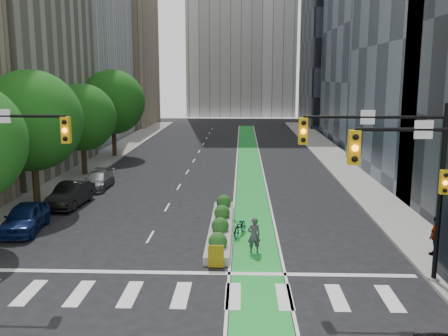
# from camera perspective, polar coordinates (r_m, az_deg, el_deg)

# --- Properties ---
(ground) EXTENTS (160.00, 160.00, 0.00)m
(ground) POSITION_cam_1_polar(r_m,az_deg,el_deg) (20.94, -4.56, -13.12)
(ground) COLOR black
(ground) RESTS_ON ground
(sidewalk_left) EXTENTS (3.60, 90.00, 0.15)m
(sidewalk_left) POSITION_cam_1_polar(r_m,az_deg,el_deg) (46.99, -15.43, -0.04)
(sidewalk_left) COLOR gray
(sidewalk_left) RESTS_ON ground
(sidewalk_right) EXTENTS (3.60, 90.00, 0.15)m
(sidewalk_right) POSITION_cam_1_polar(r_m,az_deg,el_deg) (45.81, 14.00, -0.24)
(sidewalk_right) COLOR gray
(sidewalk_right) RESTS_ON ground
(bike_lane_paint) EXTENTS (2.20, 70.00, 0.01)m
(bike_lane_paint) POSITION_cam_1_polar(r_m,az_deg,el_deg) (49.76, 2.85, 0.82)
(bike_lane_paint) COLOR green
(bike_lane_paint) RESTS_ON ground
(building_tan_far) EXTENTS (14.00, 16.00, 26.00)m
(building_tan_far) POSITION_cam_1_polar(r_m,az_deg,el_deg) (88.04, -12.95, 13.28)
(building_tan_far) COLOR tan
(building_tan_far) RESTS_ON ground
(building_dark_end) EXTENTS (14.00, 18.00, 28.00)m
(building_dark_end) POSITION_cam_1_polar(r_m,az_deg,el_deg) (89.00, 13.96, 13.85)
(building_dark_end) COLOR black
(building_dark_end) RESTS_ON ground
(tree_mid) EXTENTS (6.40, 6.40, 8.78)m
(tree_mid) POSITION_cam_1_polar(r_m,az_deg,el_deg) (33.89, -21.14, 5.06)
(tree_mid) COLOR black
(tree_mid) RESTS_ON ground
(tree_midfar) EXTENTS (5.60, 5.60, 7.76)m
(tree_midfar) POSITION_cam_1_polar(r_m,az_deg,el_deg) (43.28, -15.91, 5.57)
(tree_midfar) COLOR black
(tree_midfar) RESTS_ON ground
(tree_far) EXTENTS (6.60, 6.60, 9.00)m
(tree_far) POSITION_cam_1_polar(r_m,az_deg,el_deg) (52.82, -12.62, 7.36)
(tree_far) COLOR black
(tree_far) RESTS_ON ground
(signal_right) EXTENTS (5.82, 0.51, 7.20)m
(signal_right) POSITION_cam_1_polar(r_m,az_deg,el_deg) (20.83, 19.83, -0.01)
(signal_right) COLOR black
(signal_right) RESTS_ON ground
(median_planter) EXTENTS (1.20, 10.26, 1.10)m
(median_planter) POSITION_cam_1_polar(r_m,az_deg,el_deg) (27.31, -0.35, -6.54)
(median_planter) COLOR gray
(median_planter) RESTS_ON ground
(bicycle) EXTENTS (1.15, 1.96, 0.97)m
(bicycle) POSITION_cam_1_polar(r_m,az_deg,el_deg) (26.68, 1.86, -6.70)
(bicycle) COLOR gray
(bicycle) RESTS_ON ground
(cyclist) EXTENTS (0.72, 0.56, 1.74)m
(cyclist) POSITION_cam_1_polar(r_m,az_deg,el_deg) (24.07, 3.44, -7.68)
(cyclist) COLOR #3C3742
(cyclist) RESTS_ON ground
(parked_car_left_near) EXTENTS (2.29, 4.71, 1.55)m
(parked_car_left_near) POSITION_cam_1_polar(r_m,az_deg,el_deg) (29.34, -21.79, -5.28)
(parked_car_left_near) COLOR #0C1C4D
(parked_car_left_near) RESTS_ON ground
(parked_car_left_mid) EXTENTS (1.98, 4.79, 1.54)m
(parked_car_left_mid) POSITION_cam_1_polar(r_m,az_deg,el_deg) (33.92, -17.12, -2.92)
(parked_car_left_mid) COLOR black
(parked_car_left_mid) RESTS_ON ground
(parked_car_left_far) EXTENTS (1.76, 4.33, 1.26)m
(parked_car_left_far) POSITION_cam_1_polar(r_m,az_deg,el_deg) (38.66, -14.24, -1.37)
(parked_car_left_far) COLOR #56595B
(parked_car_left_far) RESTS_ON ground
(pedestrian_far) EXTENTS (1.13, 1.05, 1.86)m
(pedestrian_far) POSITION_cam_1_polar(r_m,az_deg,el_deg) (25.30, 23.10, -7.13)
(pedestrian_far) COLOR gray
(pedestrian_far) RESTS_ON sidewalk_right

